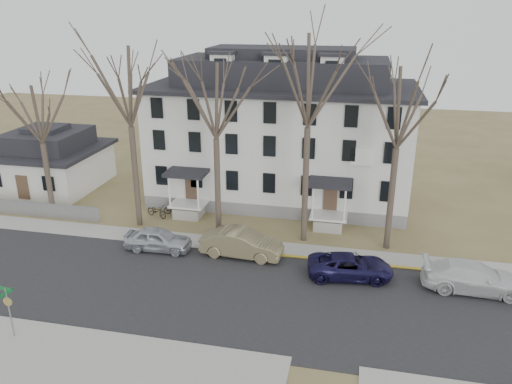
% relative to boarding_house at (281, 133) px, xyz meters
% --- Properties ---
extents(ground, '(120.00, 120.00, 0.00)m').
position_rel_boarding_house_xyz_m(ground, '(2.00, -17.95, -5.38)').
color(ground, olive).
rests_on(ground, ground).
extents(main_road, '(120.00, 10.00, 0.04)m').
position_rel_boarding_house_xyz_m(main_road, '(2.00, -15.95, -5.38)').
color(main_road, '#27272A').
rests_on(main_road, ground).
extents(far_sidewalk, '(120.00, 2.00, 0.08)m').
position_rel_boarding_house_xyz_m(far_sidewalk, '(2.00, -9.95, -5.38)').
color(far_sidewalk, '#A09F97').
rests_on(far_sidewalk, ground).
extents(near_sidewalk_left, '(20.00, 5.00, 0.08)m').
position_rel_boarding_house_xyz_m(near_sidewalk_left, '(-6.00, -22.95, -5.38)').
color(near_sidewalk_left, '#A09F97').
rests_on(near_sidewalk_left, ground).
extents(yellow_curb, '(14.00, 0.25, 0.06)m').
position_rel_boarding_house_xyz_m(yellow_curb, '(7.00, -10.85, -5.38)').
color(yellow_curb, gold).
rests_on(yellow_curb, ground).
extents(boarding_house, '(20.80, 12.36, 12.05)m').
position_rel_boarding_house_xyz_m(boarding_house, '(0.00, 0.00, 0.00)').
color(boarding_house, slate).
rests_on(boarding_house, ground).
extents(small_house, '(8.70, 8.70, 5.00)m').
position_rel_boarding_house_xyz_m(small_house, '(-20.00, -1.96, -3.13)').
color(small_house, silver).
rests_on(small_house, ground).
extents(fence, '(14.00, 0.06, 1.20)m').
position_rel_boarding_house_xyz_m(fence, '(-19.00, -8.45, -5.38)').
color(fence, gray).
rests_on(fence, ground).
extents(tree_far_left, '(8.40, 8.40, 13.72)m').
position_rel_boarding_house_xyz_m(tree_far_left, '(-9.00, -8.15, 4.96)').
color(tree_far_left, '#473B31').
rests_on(tree_far_left, ground).
extents(tree_mid_left, '(7.80, 7.80, 12.74)m').
position_rel_boarding_house_xyz_m(tree_mid_left, '(-3.00, -8.15, 4.22)').
color(tree_mid_left, '#473B31').
rests_on(tree_mid_left, ground).
extents(tree_center, '(9.00, 9.00, 14.70)m').
position_rel_boarding_house_xyz_m(tree_center, '(3.00, -8.15, 5.71)').
color(tree_center, '#473B31').
rests_on(tree_center, ground).
extents(tree_mid_right, '(7.80, 7.80, 12.74)m').
position_rel_boarding_house_xyz_m(tree_mid_right, '(8.50, -8.15, 4.22)').
color(tree_mid_right, '#473B31').
rests_on(tree_mid_right, ground).
extents(tree_bungalow, '(6.60, 6.60, 10.78)m').
position_rel_boarding_house_xyz_m(tree_bungalow, '(-16.00, -8.15, 2.74)').
color(tree_bungalow, '#473B31').
rests_on(tree_bungalow, ground).
extents(car_silver, '(4.41, 1.89, 1.48)m').
position_rel_boarding_house_xyz_m(car_silver, '(-6.07, -11.67, -4.64)').
color(car_silver, '#B5BBC5').
rests_on(car_silver, ground).
extents(car_tan, '(5.28, 2.09, 1.71)m').
position_rel_boarding_house_xyz_m(car_tan, '(-0.57, -11.33, -4.52)').
color(car_tan, olive).
rests_on(car_tan, ground).
extents(car_navy, '(5.22, 2.92, 1.38)m').
position_rel_boarding_house_xyz_m(car_navy, '(6.27, -12.58, -4.69)').
color(car_navy, '#17143C').
rests_on(car_navy, ground).
extents(car_white, '(5.61, 2.38, 1.62)m').
position_rel_boarding_house_xyz_m(car_white, '(13.03, -12.61, -4.57)').
color(car_white, silver).
rests_on(car_white, ground).
extents(bicycle_left, '(1.97, 1.29, 0.98)m').
position_rel_boarding_house_xyz_m(bicycle_left, '(-8.28, -6.65, -4.89)').
color(bicycle_left, black).
rests_on(bicycle_left, ground).
extents(bicycle_right, '(1.55, 0.74, 0.90)m').
position_rel_boarding_house_xyz_m(bicycle_right, '(-7.25, -5.86, -4.93)').
color(bicycle_right, black).
rests_on(bicycle_right, ground).
extents(street_sign, '(0.78, 0.78, 2.76)m').
position_rel_boarding_house_xyz_m(street_sign, '(-9.31, -21.73, -3.57)').
color(street_sign, gray).
rests_on(street_sign, ground).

